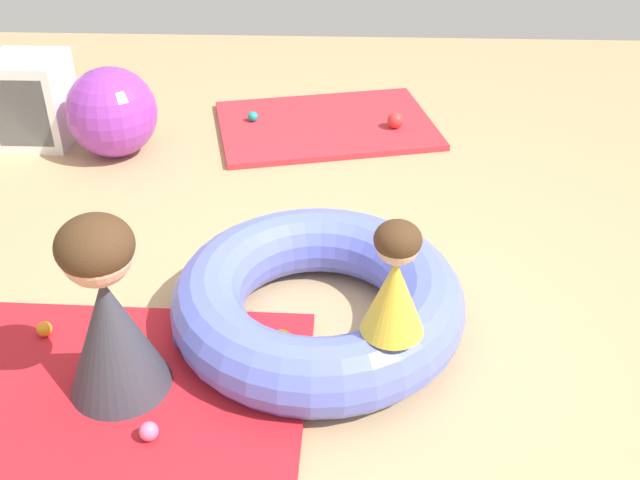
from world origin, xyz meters
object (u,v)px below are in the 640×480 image
object	(u,v)px
play_ball_red	(395,120)
play_ball_teal	(253,117)
child_in_yellow	(395,280)
play_ball_blue	(185,337)
play_ball_pink	(149,431)
adult_seated	(108,310)
play_ball_yellow	(281,342)
play_ball_orange	(44,329)
storage_cube	(32,102)
inflatable_cushion	(318,300)
exercise_ball_large	(112,112)

from	to	relation	value
play_ball_red	play_ball_teal	bearing A→B (deg)	176.00
child_in_yellow	play_ball_blue	bearing A→B (deg)	-150.73
child_in_yellow	play_ball_pink	world-z (taller)	child_in_yellow
adult_seated	play_ball_pink	world-z (taller)	adult_seated
play_ball_pink	play_ball_yellow	bearing A→B (deg)	47.71
adult_seated	play_ball_pink	bearing A→B (deg)	155.73
adult_seated	play_ball_orange	distance (m)	0.60
play_ball_red	storage_cube	size ratio (longest dim) A/B	0.19
play_ball_pink	play_ball_blue	distance (m)	0.50
play_ball_pink	storage_cube	xyz separation A→B (m)	(-1.32, 2.51, 0.20)
inflatable_cushion	play_ball_yellow	xyz separation A→B (m)	(-0.14, -0.21, -0.06)
play_ball_blue	child_in_yellow	bearing A→B (deg)	-11.59
play_ball_yellow	play_ball_teal	distance (m)	2.35
play_ball_blue	play_ball_pink	bearing A→B (deg)	-94.39
child_in_yellow	storage_cube	distance (m)	3.11
inflatable_cushion	play_ball_yellow	bearing A→B (deg)	-124.54
child_in_yellow	play_ball_teal	bearing A→B (deg)	149.43
child_in_yellow	play_ball_orange	bearing A→B (deg)	-147.86
adult_seated	play_ball_orange	xyz separation A→B (m)	(-0.41, 0.28, -0.34)
inflatable_cushion	play_ball_pink	xyz separation A→B (m)	(-0.59, -0.69, -0.08)
adult_seated	play_ball_red	world-z (taller)	adult_seated
child_in_yellow	play_ball_teal	distance (m)	2.65
play_ball_yellow	inflatable_cushion	bearing A→B (deg)	55.46
adult_seated	storage_cube	distance (m)	2.52
play_ball_orange	exercise_ball_large	xyz separation A→B (m)	(-0.18, 1.82, 0.21)
exercise_ball_large	play_ball_pink	bearing A→B (deg)	-72.11
child_in_yellow	play_ball_yellow	xyz separation A→B (m)	(-0.44, 0.16, -0.45)
play_ball_red	storage_cube	world-z (taller)	storage_cube
play_ball_blue	play_ball_yellow	bearing A→B (deg)	-2.05
play_ball_yellow	storage_cube	distance (m)	2.69
adult_seated	inflatable_cushion	bearing A→B (deg)	-117.86
adult_seated	exercise_ball_large	size ratio (longest dim) A/B	1.39
adult_seated	play_ball_pink	size ratio (longest dim) A/B	10.78
adult_seated	play_ball_teal	world-z (taller)	adult_seated
play_ball_red	inflatable_cushion	bearing A→B (deg)	-101.78
play_ball_red	exercise_ball_large	distance (m)	1.82
child_in_yellow	play_ball_yellow	bearing A→B (deg)	-158.99
play_ball_blue	play_ball_teal	bearing A→B (deg)	89.70
exercise_ball_large	storage_cube	world-z (taller)	storage_cube
play_ball_red	play_ball_blue	bearing A→B (deg)	-113.53
inflatable_cushion	exercise_ball_large	distance (m)	2.15
storage_cube	play_ball_teal	bearing A→B (deg)	12.22
play_ball_teal	inflatable_cushion	bearing A→B (deg)	-75.75
storage_cube	play_ball_orange	bearing A→B (deg)	-69.36
play_ball_yellow	exercise_ball_large	size ratio (longest dim) A/B	0.19
play_ball_pink	play_ball_blue	world-z (taller)	play_ball_blue
play_ball_blue	storage_cube	bearing A→B (deg)	124.08
play_ball_blue	play_ball_teal	world-z (taller)	play_ball_blue
play_ball_blue	storage_cube	world-z (taller)	storage_cube
play_ball_red	play_ball_pink	bearing A→B (deg)	-110.29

